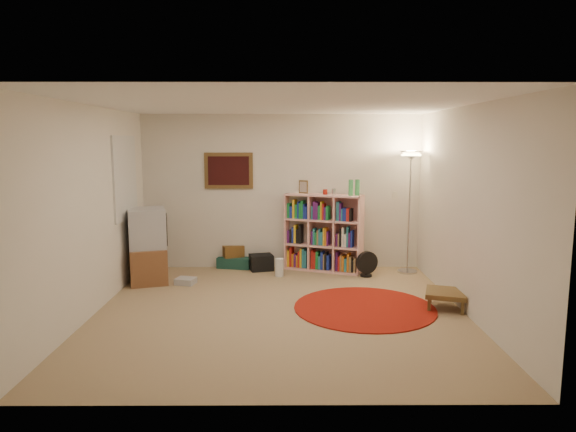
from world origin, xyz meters
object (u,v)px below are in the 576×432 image
at_px(floor_lamp, 411,172).
at_px(floor_fan, 367,264).
at_px(tv_stand, 148,246).
at_px(suitcase, 236,262).
at_px(side_table, 446,294).
at_px(bookshelf, 323,234).

relative_size(floor_lamp, floor_fan, 4.86).
bearing_deg(tv_stand, suitcase, 17.77).
distance_m(floor_fan, suitcase, 2.17).
bearing_deg(tv_stand, side_table, -34.61).
xyz_separation_m(bookshelf, floor_fan, (0.65, -0.41, -0.40)).
relative_size(floor_fan, side_table, 0.65).
xyz_separation_m(bookshelf, suitcase, (-1.43, 0.21, -0.51)).
bearing_deg(side_table, tv_stand, 162.33).
distance_m(bookshelf, side_table, 2.42).
relative_size(tv_stand, side_table, 1.79).
bearing_deg(side_table, floor_lamp, 92.12).
bearing_deg(side_table, suitcase, 143.09).
relative_size(floor_lamp, tv_stand, 1.77).
height_order(floor_lamp, side_table, floor_lamp).
bearing_deg(bookshelf, side_table, -32.34).
bearing_deg(floor_lamp, tv_stand, -173.14).
height_order(tv_stand, suitcase, tv_stand).
bearing_deg(tv_stand, floor_fan, -13.04).
bearing_deg(bookshelf, suitcase, -166.80).
bearing_deg(bookshelf, floor_fan, -10.55).
bearing_deg(suitcase, bookshelf, 3.91).
distance_m(bookshelf, floor_lamp, 1.68).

